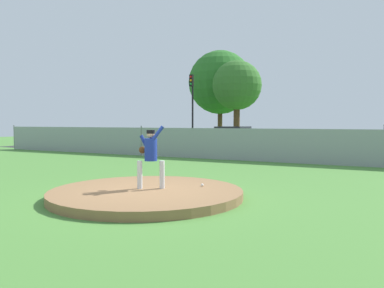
{
  "coord_description": "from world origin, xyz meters",
  "views": [
    {
      "loc": [
        5.54,
        -7.88,
        1.9
      ],
      "look_at": [
        0.22,
        2.03,
        1.27
      ],
      "focal_mm": 35.76,
      "sensor_mm": 36.0,
      "label": 1
    }
  ],
  "objects_px": {
    "parked_car_champagne": "(233,140)",
    "traffic_light_near": "(192,98)",
    "baseball": "(202,185)",
    "traffic_cone_orange": "(299,154)",
    "pitcher_youth": "(150,153)"
  },
  "relations": [
    {
      "from": "pitcher_youth",
      "to": "traffic_light_near",
      "type": "distance_m",
      "value": 20.22
    },
    {
      "from": "baseball",
      "to": "parked_car_champagne",
      "type": "xyz_separation_m",
      "value": [
        -4.75,
        13.83,
        0.53
      ]
    },
    {
      "from": "parked_car_champagne",
      "to": "traffic_light_near",
      "type": "height_order",
      "value": "traffic_light_near"
    },
    {
      "from": "baseball",
      "to": "parked_car_champagne",
      "type": "distance_m",
      "value": 14.64
    },
    {
      "from": "parked_car_champagne",
      "to": "traffic_cone_orange",
      "type": "relative_size",
      "value": 7.87
    },
    {
      "from": "baseball",
      "to": "pitcher_youth",
      "type": "bearing_deg",
      "value": -137.38
    },
    {
      "from": "baseball",
      "to": "traffic_cone_orange",
      "type": "relative_size",
      "value": 0.13
    },
    {
      "from": "pitcher_youth",
      "to": "baseball",
      "type": "xyz_separation_m",
      "value": [
        1.01,
        0.93,
        -0.88
      ]
    },
    {
      "from": "pitcher_youth",
      "to": "traffic_cone_orange",
      "type": "bearing_deg",
      "value": 85.39
    },
    {
      "from": "baseball",
      "to": "traffic_cone_orange",
      "type": "xyz_separation_m",
      "value": [
        -0.02,
        11.34,
        0.01
      ]
    },
    {
      "from": "parked_car_champagne",
      "to": "traffic_cone_orange",
      "type": "bearing_deg",
      "value": -27.86
    },
    {
      "from": "parked_car_champagne",
      "to": "pitcher_youth",
      "type": "bearing_deg",
      "value": -75.8
    },
    {
      "from": "traffic_light_near",
      "to": "parked_car_champagne",
      "type": "bearing_deg",
      "value": -35.02
    },
    {
      "from": "pitcher_youth",
      "to": "baseball",
      "type": "distance_m",
      "value": 1.63
    },
    {
      "from": "baseball",
      "to": "traffic_cone_orange",
      "type": "height_order",
      "value": "traffic_cone_orange"
    }
  ]
}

